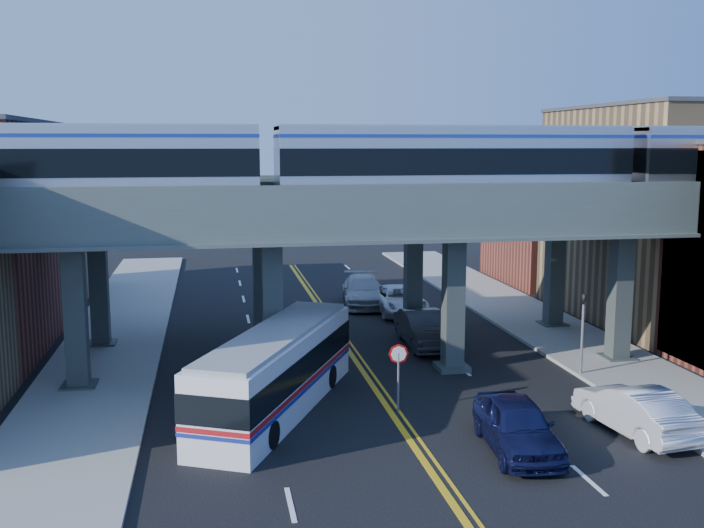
{
  "coord_description": "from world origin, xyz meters",
  "views": [
    {
      "loc": [
        -6.5,
        -24.67,
        10.01
      ],
      "look_at": [
        -0.62,
        7.72,
        4.97
      ],
      "focal_mm": 40.0,
      "sensor_mm": 36.0,
      "label": 1
    }
  ],
  "objects_px": {
    "stop_sign": "(398,367)",
    "car_lane_a": "(517,425)",
    "transit_bus": "(277,372)",
    "car_lane_b": "(424,329)",
    "traffic_signal": "(583,325)",
    "car_lane_d": "(363,291)",
    "car_lane_c": "(399,300)",
    "transit_train": "(453,162)",
    "car_parked_curb": "(635,410)"
  },
  "relations": [
    {
      "from": "stop_sign",
      "to": "car_lane_a",
      "type": "relative_size",
      "value": 0.51
    },
    {
      "from": "transit_bus",
      "to": "car_lane_b",
      "type": "height_order",
      "value": "transit_bus"
    },
    {
      "from": "traffic_signal",
      "to": "transit_bus",
      "type": "height_order",
      "value": "traffic_signal"
    },
    {
      "from": "car_lane_a",
      "to": "car_lane_d",
      "type": "xyz_separation_m",
      "value": [
        -0.41,
        24.16,
        0.02
      ]
    },
    {
      "from": "traffic_signal",
      "to": "transit_bus",
      "type": "relative_size",
      "value": 0.36
    },
    {
      "from": "car_lane_c",
      "to": "car_lane_d",
      "type": "height_order",
      "value": "car_lane_d"
    },
    {
      "from": "stop_sign",
      "to": "car_lane_c",
      "type": "xyz_separation_m",
      "value": [
        4.18,
        17.03,
        -0.96
      ]
    },
    {
      "from": "transit_train",
      "to": "car_parked_curb",
      "type": "relative_size",
      "value": 9.13
    },
    {
      "from": "transit_bus",
      "to": "car_lane_c",
      "type": "distance_m",
      "value": 18.24
    },
    {
      "from": "transit_train",
      "to": "transit_bus",
      "type": "height_order",
      "value": "transit_train"
    },
    {
      "from": "traffic_signal",
      "to": "car_lane_d",
      "type": "relative_size",
      "value": 0.66
    },
    {
      "from": "stop_sign",
      "to": "transit_train",
      "type": "bearing_deg",
      "value": 54.59
    },
    {
      "from": "car_lane_c",
      "to": "traffic_signal",
      "type": "bearing_deg",
      "value": -71.45
    },
    {
      "from": "car_lane_c",
      "to": "car_lane_a",
      "type": "bearing_deg",
      "value": -93.36
    },
    {
      "from": "transit_train",
      "to": "car_lane_d",
      "type": "xyz_separation_m",
      "value": [
        -1.03,
        14.74,
        -8.36
      ]
    },
    {
      "from": "car_lane_b",
      "to": "car_parked_curb",
      "type": "xyz_separation_m",
      "value": [
        4.08,
        -12.8,
        -0.03
      ]
    },
    {
      "from": "stop_sign",
      "to": "traffic_signal",
      "type": "distance_m",
      "value": 9.41
    },
    {
      "from": "car_lane_c",
      "to": "transit_train",
      "type": "bearing_deg",
      "value": -93.02
    },
    {
      "from": "stop_sign",
      "to": "car_lane_c",
      "type": "distance_m",
      "value": 17.56
    },
    {
      "from": "stop_sign",
      "to": "transit_bus",
      "type": "relative_size",
      "value": 0.23
    },
    {
      "from": "car_lane_c",
      "to": "car_parked_curb",
      "type": "distance_m",
      "value": 20.93
    },
    {
      "from": "car_lane_c",
      "to": "car_parked_curb",
      "type": "relative_size",
      "value": 1.12
    },
    {
      "from": "car_lane_d",
      "to": "stop_sign",
      "type": "bearing_deg",
      "value": -89.94
    },
    {
      "from": "traffic_signal",
      "to": "car_lane_a",
      "type": "distance_m",
      "value": 9.63
    },
    {
      "from": "transit_bus",
      "to": "car_lane_a",
      "type": "xyz_separation_m",
      "value": [
        7.42,
        -5.42,
        -0.63
      ]
    },
    {
      "from": "car_lane_a",
      "to": "car_lane_b",
      "type": "height_order",
      "value": "car_lane_b"
    },
    {
      "from": "transit_bus",
      "to": "car_parked_curb",
      "type": "bearing_deg",
      "value": -85.43
    },
    {
      "from": "traffic_signal",
      "to": "car_lane_b",
      "type": "height_order",
      "value": "traffic_signal"
    },
    {
      "from": "car_parked_curb",
      "to": "car_lane_a",
      "type": "bearing_deg",
      "value": 2.7
    },
    {
      "from": "car_lane_d",
      "to": "car_parked_curb",
      "type": "distance_m",
      "value": 23.91
    },
    {
      "from": "traffic_signal",
      "to": "car_lane_c",
      "type": "xyz_separation_m",
      "value": [
        -4.72,
        14.03,
        -1.5
      ]
    },
    {
      "from": "car_parked_curb",
      "to": "transit_bus",
      "type": "bearing_deg",
      "value": -27.95
    },
    {
      "from": "transit_train",
      "to": "car_lane_d",
      "type": "height_order",
      "value": "transit_train"
    },
    {
      "from": "car_lane_d",
      "to": "transit_bus",
      "type": "bearing_deg",
      "value": -103.13
    },
    {
      "from": "stop_sign",
      "to": "car_lane_d",
      "type": "bearing_deg",
      "value": 82.7
    },
    {
      "from": "car_lane_b",
      "to": "car_lane_d",
      "type": "distance_m",
      "value": 10.61
    },
    {
      "from": "traffic_signal",
      "to": "car_parked_curb",
      "type": "distance_m",
      "value": 6.9
    },
    {
      "from": "stop_sign",
      "to": "car_lane_a",
      "type": "xyz_separation_m",
      "value": [
        2.94,
        -4.43,
        -0.88
      ]
    },
    {
      "from": "traffic_signal",
      "to": "car_lane_b",
      "type": "distance_m",
      "value": 8.3
    },
    {
      "from": "stop_sign",
      "to": "transit_bus",
      "type": "distance_m",
      "value": 4.59
    },
    {
      "from": "transit_bus",
      "to": "car_lane_d",
      "type": "xyz_separation_m",
      "value": [
        7.01,
        18.74,
        -0.61
      ]
    },
    {
      "from": "transit_train",
      "to": "car_lane_c",
      "type": "relative_size",
      "value": 8.18
    },
    {
      "from": "car_lane_c",
      "to": "car_lane_d",
      "type": "bearing_deg",
      "value": 121.24
    },
    {
      "from": "transit_train",
      "to": "stop_sign",
      "type": "xyz_separation_m",
      "value": [
        -3.55,
        -5.0,
        -7.5
      ]
    },
    {
      "from": "stop_sign",
      "to": "car_lane_b",
      "type": "bearing_deg",
      "value": 68.92
    },
    {
      "from": "transit_train",
      "to": "car_lane_d",
      "type": "bearing_deg",
      "value": 93.98
    },
    {
      "from": "stop_sign",
      "to": "car_parked_curb",
      "type": "bearing_deg",
      "value": -25.42
    },
    {
      "from": "car_lane_a",
      "to": "car_lane_b",
      "type": "bearing_deg",
      "value": 92.57
    },
    {
      "from": "transit_train",
      "to": "car_lane_a",
      "type": "distance_m",
      "value": 12.63
    },
    {
      "from": "car_lane_a",
      "to": "car_lane_d",
      "type": "relative_size",
      "value": 0.83
    }
  ]
}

